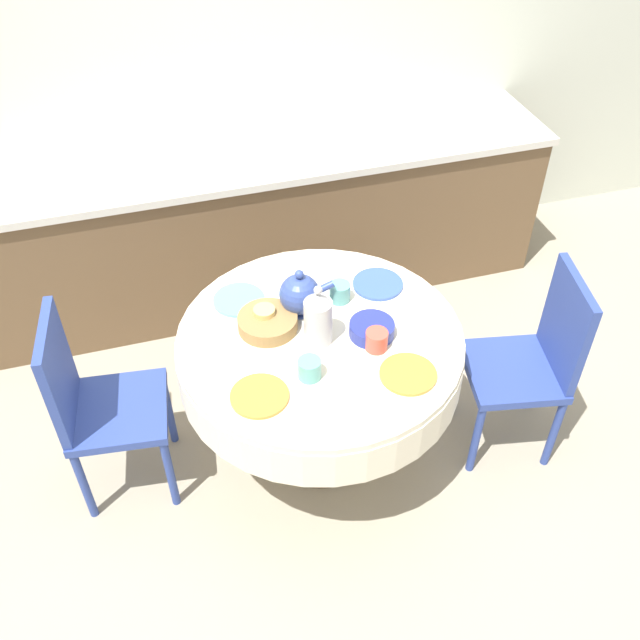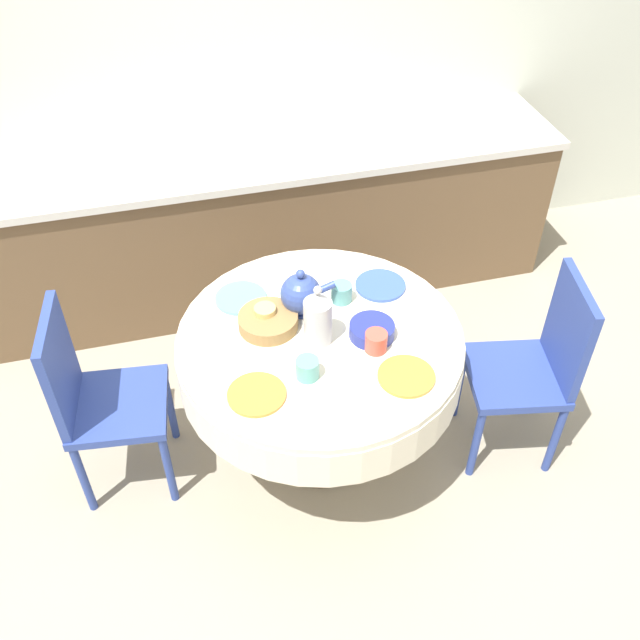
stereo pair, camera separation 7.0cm
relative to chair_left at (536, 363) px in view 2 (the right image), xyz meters
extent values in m
plane|color=#9E937F|center=(-0.91, 0.18, -0.52)|extent=(12.00, 12.00, 0.00)
cube|color=beige|center=(-0.91, 1.78, 0.78)|extent=(7.00, 0.05, 2.60)
cube|color=brown|center=(-0.91, 1.45, -0.10)|extent=(3.20, 0.60, 0.84)
cube|color=beige|center=(-0.91, 1.45, 0.34)|extent=(3.24, 0.64, 0.04)
cylinder|color=brown|center=(-0.91, 0.18, -0.50)|extent=(0.44, 0.44, 0.04)
cylinder|color=brown|center=(-0.91, 0.18, -0.23)|extent=(0.11, 0.11, 0.49)
cylinder|color=silver|center=(-0.91, 0.18, 0.10)|extent=(1.17, 1.17, 0.18)
cylinder|color=silver|center=(-0.91, 0.18, 0.21)|extent=(1.16, 1.16, 0.03)
cube|color=#2D428E|center=(-0.08, 0.01, -0.08)|extent=(0.47, 0.47, 0.04)
cube|color=#2D428E|center=(0.10, -0.02, 0.18)|extent=(0.11, 0.38, 0.47)
cylinder|color=#2D428E|center=(-0.28, -0.12, -0.31)|extent=(0.04, 0.04, 0.42)
cylinder|color=#2D428E|center=(-0.22, 0.22, -0.31)|extent=(0.04, 0.04, 0.42)
cylinder|color=#2D428E|center=(0.06, -0.19, -0.31)|extent=(0.04, 0.04, 0.42)
cylinder|color=#2D428E|center=(0.13, 0.15, -0.31)|extent=(0.04, 0.04, 0.42)
cube|color=#2D428E|center=(-1.75, 0.28, -0.08)|extent=(0.44, 0.44, 0.04)
cube|color=#2D428E|center=(-1.94, 0.30, 0.18)|extent=(0.08, 0.38, 0.47)
cylinder|color=#2D428E|center=(-1.56, 0.43, -0.31)|extent=(0.04, 0.04, 0.42)
cylinder|color=#2D428E|center=(-1.60, 0.08, -0.31)|extent=(0.04, 0.04, 0.42)
cylinder|color=#2D428E|center=(-1.91, 0.47, -0.31)|extent=(0.04, 0.04, 0.42)
cylinder|color=#2D428E|center=(-1.95, 0.12, -0.31)|extent=(0.04, 0.04, 0.42)
cylinder|color=orange|center=(-1.22, -0.08, 0.23)|extent=(0.22, 0.22, 0.01)
cylinder|color=#5BA39E|center=(-1.01, -0.03, 0.26)|extent=(0.09, 0.09, 0.08)
cylinder|color=orange|center=(-0.66, -0.13, 0.23)|extent=(0.22, 0.22, 0.01)
cylinder|color=#CC4C3D|center=(-0.72, 0.04, 0.26)|extent=(0.09, 0.09, 0.08)
cylinder|color=#60BCB7|center=(-1.18, 0.47, 0.23)|extent=(0.22, 0.22, 0.01)
cylinder|color=#DBB766|center=(-1.11, 0.30, 0.26)|extent=(0.09, 0.09, 0.08)
cylinder|color=#3856AD|center=(-0.58, 0.41, 0.23)|extent=(0.22, 0.22, 0.01)
cylinder|color=#5BA39E|center=(-0.77, 0.36, 0.26)|extent=(0.09, 0.09, 0.08)
cylinder|color=#B2B2B7|center=(-0.93, 0.15, 0.32)|extent=(0.11, 0.11, 0.20)
cone|color=#B2B2B7|center=(-0.93, 0.15, 0.44)|extent=(0.10, 0.10, 0.05)
sphere|color=#B2B2B7|center=(-0.93, 0.15, 0.48)|extent=(0.03, 0.03, 0.03)
cylinder|color=#33478E|center=(-0.95, 0.33, 0.23)|extent=(0.09, 0.09, 0.01)
sphere|color=#33478E|center=(-0.95, 0.33, 0.32)|extent=(0.17, 0.17, 0.17)
cylinder|color=#33478E|center=(-0.85, 0.33, 0.33)|extent=(0.10, 0.03, 0.06)
sphere|color=#33478E|center=(-0.95, 0.33, 0.42)|extent=(0.04, 0.04, 0.04)
cylinder|color=olive|center=(-1.10, 0.28, 0.25)|extent=(0.24, 0.24, 0.06)
cylinder|color=navy|center=(-0.71, 0.12, 0.25)|extent=(0.18, 0.18, 0.06)
camera|label=1|loc=(-1.51, -1.82, 2.18)|focal=40.00mm
camera|label=2|loc=(-1.44, -1.84, 2.18)|focal=40.00mm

